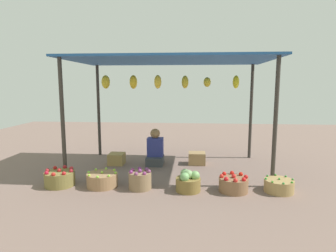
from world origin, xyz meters
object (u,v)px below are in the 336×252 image
(basket_cabbages, at_px, (188,182))
(basket_red_tomatoes, at_px, (233,184))
(basket_purple_onions, at_px, (140,180))
(wooden_crate_near_vendor, at_px, (197,158))
(basket_red_apples, at_px, (60,178))
(wooden_crate_stacked_rear, at_px, (117,159))
(vendor_person, at_px, (155,151))
(basket_green_chilies, at_px, (279,186))
(basket_limes, at_px, (102,180))

(basket_cabbages, xyz_separation_m, basket_red_tomatoes, (0.73, 0.04, -0.03))
(basket_purple_onions, relative_size, wooden_crate_near_vendor, 1.05)
(basket_red_apples, xyz_separation_m, wooden_crate_near_vendor, (2.36, 1.54, -0.00))
(basket_red_apples, height_order, wooden_crate_stacked_rear, basket_red_apples)
(basket_red_apples, distance_m, basket_cabbages, 2.20)
(vendor_person, distance_m, basket_green_chilies, 2.63)
(basket_limes, height_order, basket_purple_onions, basket_purple_onions)
(basket_purple_onions, xyz_separation_m, basket_red_tomatoes, (1.53, 0.01, -0.03))
(vendor_person, relative_size, basket_red_apples, 1.55)
(basket_purple_onions, xyz_separation_m, wooden_crate_stacked_rear, (-0.77, 1.41, -0.03))
(basket_purple_onions, bearing_deg, vendor_person, 87.56)
(basket_purple_onions, height_order, basket_red_tomatoes, basket_purple_onions)
(basket_green_chilies, distance_m, wooden_crate_near_vendor, 2.00)
(basket_limes, distance_m, basket_purple_onions, 0.66)
(vendor_person, distance_m, basket_cabbages, 1.69)
(basket_green_chilies, bearing_deg, basket_red_apples, -179.80)
(basket_purple_onions, height_order, basket_green_chilies, basket_purple_onions)
(basket_cabbages, distance_m, wooden_crate_stacked_rear, 2.13)
(vendor_person, height_order, basket_red_tomatoes, vendor_person)
(basket_green_chilies, bearing_deg, basket_purple_onions, -178.82)
(basket_limes, bearing_deg, basket_purple_onions, -5.03)
(wooden_crate_stacked_rear, bearing_deg, basket_red_apples, -114.40)
(wooden_crate_stacked_rear, bearing_deg, basket_purple_onions, -61.28)
(wooden_crate_near_vendor, bearing_deg, vendor_person, -174.30)
(basket_cabbages, distance_m, basket_red_tomatoes, 0.73)
(basket_red_apples, bearing_deg, basket_cabbages, -1.81)
(vendor_person, bearing_deg, wooden_crate_near_vendor, 5.70)
(basket_purple_onions, distance_m, basket_red_tomatoes, 1.53)
(basket_limes, bearing_deg, basket_red_tomatoes, -1.34)
(basket_green_chilies, distance_m, wooden_crate_stacked_rear, 3.32)
(basket_red_apples, height_order, basket_limes, basket_red_apples)
(basket_limes, relative_size, basket_green_chilies, 1.12)
(vendor_person, xyz_separation_m, basket_green_chilies, (2.19, -1.44, -0.20))
(basket_purple_onions, bearing_deg, wooden_crate_near_vendor, 58.43)
(basket_limes, xyz_separation_m, basket_red_tomatoes, (2.19, -0.05, 0.01))
(basket_limes, xyz_separation_m, wooden_crate_stacked_rear, (-0.11, 1.35, 0.00))
(vendor_person, relative_size, wooden_crate_near_vendor, 2.16)
(basket_purple_onions, height_order, wooden_crate_near_vendor, basket_purple_onions)
(basket_red_apples, relative_size, basket_limes, 0.97)
(basket_purple_onions, bearing_deg, basket_red_apples, 178.62)
(basket_limes, height_order, basket_cabbages, basket_cabbages)
(vendor_person, relative_size, basket_limes, 1.50)
(basket_cabbages, xyz_separation_m, wooden_crate_stacked_rear, (-1.57, 1.45, -0.03))
(basket_purple_onions, distance_m, wooden_crate_stacked_rear, 1.61)
(basket_red_apples, distance_m, basket_red_tomatoes, 2.92)
(basket_purple_onions, bearing_deg, wooden_crate_stacked_rear, 118.72)
(basket_limes, bearing_deg, basket_red_apples, -178.09)
(vendor_person, xyz_separation_m, basket_red_tomatoes, (1.46, -1.48, -0.18))
(basket_cabbages, relative_size, basket_red_tomatoes, 0.86)
(basket_purple_onions, bearing_deg, basket_limes, 174.97)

